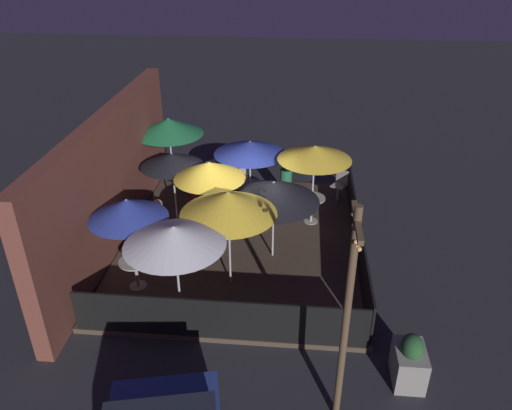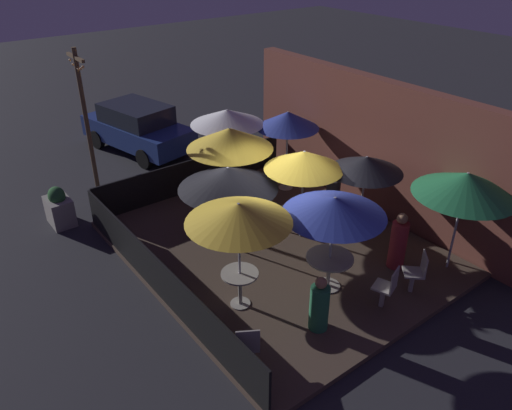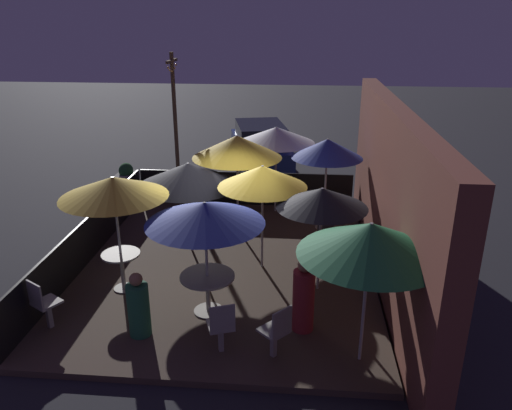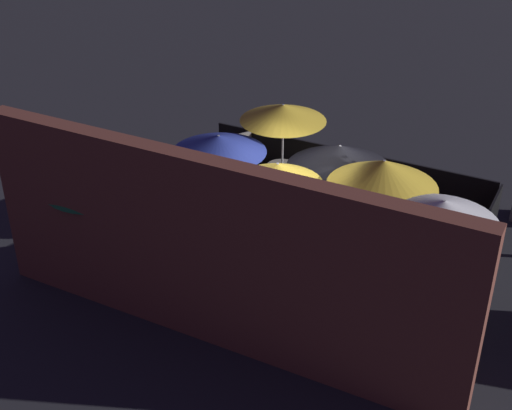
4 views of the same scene
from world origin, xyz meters
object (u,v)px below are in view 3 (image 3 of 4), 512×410
object	(u,v)px
patio_chair_0	(221,326)
patio_umbrella_1	(113,187)
dining_table_1	(121,261)
light_post	(175,116)
patio_umbrella_8	(237,147)
patio_umbrella_5	(262,176)
patio_umbrella_2	(327,148)
patio_umbrella_7	(276,135)
patron_1	(303,298)
patron_0	(325,239)
patio_umbrella_0	(205,213)
patio_umbrella_4	(322,198)
dining_table_0	(208,283)
patio_chair_2	(277,330)
patio_umbrella_6	(188,174)
planter_box	(127,182)
parked_car_0	(260,146)
patio_chair_1	(43,302)
patio_umbrella_3	(370,239)
patron_2	(139,308)
dining_table_2	(324,207)

from	to	relation	value
patio_chair_0	patio_umbrella_1	bearing A→B (deg)	30.84
dining_table_1	light_post	distance (m)	6.60
patio_umbrella_8	patio_umbrella_5	bearing A→B (deg)	21.83
patio_chair_0	patio_umbrella_2	bearing A→B (deg)	-39.13
patio_umbrella_2	patio_umbrella_7	bearing A→B (deg)	-129.50
patio_chair_0	patron_1	size ratio (longest dim) A/B	0.70
patron_0	patio_umbrella_2	bearing A→B (deg)	-113.58
patron_1	light_post	world-z (taller)	light_post
patio_umbrella_0	patron_1	xyz separation A→B (m)	(0.39, 1.71, -1.32)
patio_umbrella_0	patio_umbrella_4	distance (m)	2.23
patio_umbrella_8	dining_table_0	world-z (taller)	patio_umbrella_8
light_post	patio_chair_2	bearing A→B (deg)	23.06
patio_umbrella_7	patio_chair_0	world-z (taller)	patio_umbrella_7
patio_umbrella_7	dining_table_0	distance (m)	5.37
patio_chair_2	patron_0	world-z (taller)	patron_0
patio_umbrella_1	patio_umbrella_7	xyz separation A→B (m)	(-4.41, 2.75, 0.01)
patio_umbrella_6	planter_box	bearing A→B (deg)	-143.37
patio_umbrella_4	patron_1	size ratio (longest dim) A/B	1.56
patio_chair_0	patio_umbrella_7	bearing A→B (deg)	-24.80
patio_umbrella_0	parked_car_0	world-z (taller)	patio_umbrella_0
patio_umbrella_2	patio_chair_0	xyz separation A→B (m)	(5.18, -1.80, -1.55)
patron_0	patio_chair_1	bearing A→B (deg)	8.57
patio_umbrella_0	patron_0	size ratio (longest dim) A/B	1.67
patio_umbrella_7	light_post	world-z (taller)	light_post
patio_umbrella_8	planter_box	world-z (taller)	patio_umbrella_8
patio_umbrella_3	patron_2	xyz separation A→B (m)	(-0.34, -3.63, -1.56)
patio_umbrella_6	dining_table_2	xyz separation A→B (m)	(-1.57, 3.04, -1.26)
patron_0	parked_car_0	distance (m)	7.56
patio_umbrella_7	patio_chair_2	bearing A→B (deg)	3.17
patio_umbrella_3	patio_umbrella_4	distance (m)	2.20
patron_2	planter_box	distance (m)	7.38
patio_umbrella_0	patio_chair_2	size ratio (longest dim) A/B	2.27
patio_umbrella_1	dining_table_1	xyz separation A→B (m)	(0.00, 0.00, -1.52)
dining_table_0	patron_2	bearing A→B (deg)	-52.51
patio_umbrella_0	dining_table_2	bearing A→B (deg)	150.96
patron_2	light_post	size ratio (longest dim) A/B	0.28
dining_table_1	patio_chair_0	distance (m)	2.88
patio_umbrella_5	light_post	xyz separation A→B (m)	(-5.23, -3.05, 0.17)
patio_umbrella_1	patio_umbrella_3	size ratio (longest dim) A/B	1.00
patio_chair_1	patron_0	world-z (taller)	patron_0
patio_umbrella_1	patio_umbrella_7	bearing A→B (deg)	148.02
parked_car_0	patio_chair_1	bearing A→B (deg)	-28.38
patio_umbrella_8	patio_umbrella_0	bearing A→B (deg)	-1.41
patio_chair_2	patron_1	world-z (taller)	patron_1
patron_2	patio_umbrella_7	bearing A→B (deg)	101.37
patio_umbrella_5	patio_umbrella_8	size ratio (longest dim) A/B	0.93
patio_umbrella_1	planter_box	bearing A→B (deg)	-162.17
patio_umbrella_7	patio_umbrella_8	bearing A→B (deg)	-31.95
patio_chair_0	light_post	distance (m)	8.79
patio_umbrella_6	patio_umbrella_0	bearing A→B (deg)	18.58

